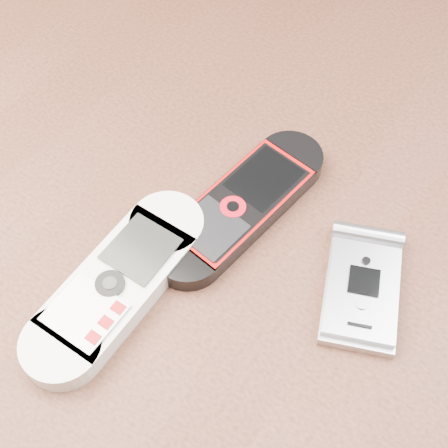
# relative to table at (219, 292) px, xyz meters

# --- Properties ---
(table) EXTENTS (1.20, 0.80, 0.75)m
(table) POSITION_rel_table_xyz_m (0.00, 0.00, 0.00)
(table) COLOR black
(table) RESTS_ON ground
(nokia_white) EXTENTS (0.06, 0.17, 0.02)m
(nokia_white) POSITION_rel_table_xyz_m (-0.03, -0.08, 0.11)
(nokia_white) COLOR white
(nokia_white) RESTS_ON table
(nokia_black_red) EXTENTS (0.07, 0.18, 0.02)m
(nokia_black_red) POSITION_rel_table_xyz_m (0.01, 0.02, 0.11)
(nokia_black_red) COLOR black
(nokia_black_red) RESTS_ON table
(motorola_razr) EXTENTS (0.09, 0.11, 0.02)m
(motorola_razr) POSITION_rel_table_xyz_m (0.11, 0.01, 0.11)
(motorola_razr) COLOR #BBBBC0
(motorola_razr) RESTS_ON table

